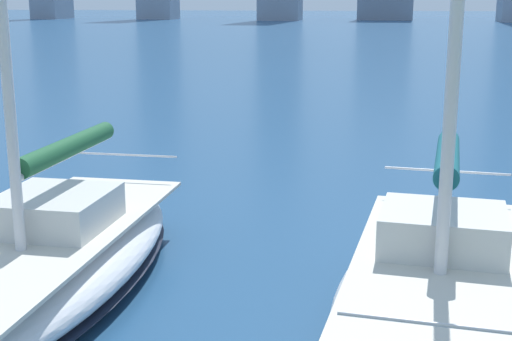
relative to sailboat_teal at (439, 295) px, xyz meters
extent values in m
ellipsoid|color=white|center=(0.00, 0.02, -0.15)|extent=(3.27, 6.79, 1.19)
ellipsoid|color=black|center=(0.00, 0.02, -0.48)|extent=(3.28, 6.82, 0.10)
cube|color=beige|center=(0.00, 0.02, 0.48)|extent=(2.71, 5.96, 0.06)
cube|color=silver|center=(-0.03, -0.37, 0.78)|extent=(1.75, 1.58, 0.55)
cylinder|color=silver|center=(-0.07, -0.86, 1.56)|extent=(0.35, 2.77, 0.12)
cylinder|color=#19606B|center=(-0.07, -0.86, 1.68)|extent=(0.53, 2.56, 0.32)
cylinder|color=silver|center=(0.26, 3.04, 1.00)|extent=(1.77, 0.19, 0.04)
cylinder|color=silver|center=(-0.25, -2.93, 1.00)|extent=(2.04, 0.21, 0.04)
ellipsoid|color=white|center=(5.92, -0.58, -0.28)|extent=(2.84, 8.22, 0.94)
ellipsoid|color=black|center=(5.92, -0.58, -0.54)|extent=(2.85, 8.26, 0.10)
cube|color=beige|center=(5.92, -0.58, 0.22)|extent=(2.33, 7.23, 0.06)
cube|color=silver|center=(5.92, -1.08, 0.52)|extent=(1.69, 1.81, 0.55)
cylinder|color=silver|center=(5.92, -1.69, 1.30)|extent=(0.14, 3.45, 0.12)
cylinder|color=#1E5633|center=(5.92, -1.69, 1.42)|extent=(0.33, 3.17, 0.32)
cylinder|color=silver|center=(5.91, -4.28, 0.74)|extent=(2.10, 0.05, 0.04)
camera|label=1|loc=(0.77, 9.03, 3.79)|focal=50.00mm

